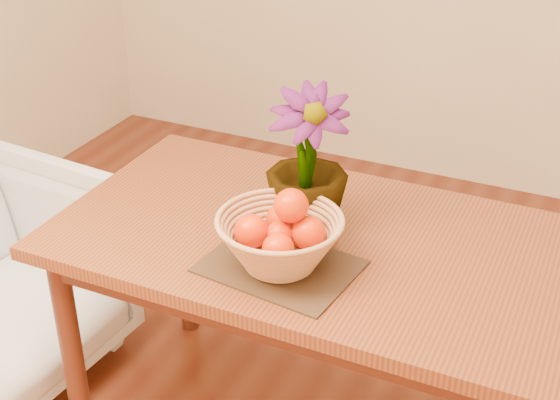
% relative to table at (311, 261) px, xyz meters
% --- Properties ---
extents(table, '(1.40, 0.80, 0.75)m').
position_rel_table_xyz_m(table, '(0.00, 0.00, 0.00)').
color(table, brown).
rests_on(table, floor).
extents(placemat, '(0.41, 0.32, 0.01)m').
position_rel_table_xyz_m(placemat, '(-0.01, -0.18, 0.09)').
color(placemat, '#392514').
rests_on(placemat, table).
extents(wicker_basket, '(0.32, 0.32, 0.13)m').
position_rel_table_xyz_m(wicker_basket, '(-0.01, -0.18, 0.16)').
color(wicker_basket, '#BE7F4F').
rests_on(wicker_basket, placemat).
extents(orange_pile, '(0.22, 0.21, 0.16)m').
position_rel_table_xyz_m(orange_pile, '(-0.01, -0.18, 0.20)').
color(orange_pile, red).
rests_on(orange_pile, wicker_basket).
extents(potted_plant, '(0.30, 0.30, 0.40)m').
position_rel_table_xyz_m(potted_plant, '(-0.03, 0.04, 0.29)').
color(potted_plant, '#134012').
rests_on(potted_plant, table).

